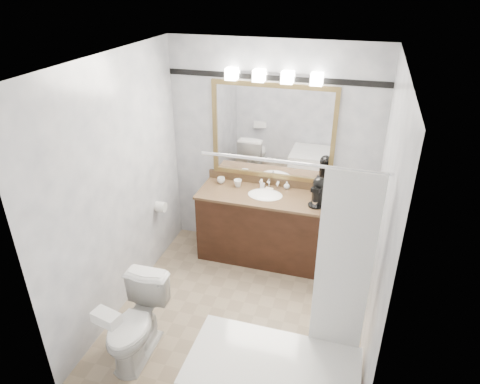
{
  "coord_description": "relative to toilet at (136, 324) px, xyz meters",
  "views": [
    {
      "loc": [
        0.94,
        -3.17,
        3.09
      ],
      "look_at": [
        -0.1,
        0.35,
        1.2
      ],
      "focal_mm": 32.0,
      "sensor_mm": 36.0,
      "label": 1
    }
  ],
  "objects": [
    {
      "name": "cup_right",
      "position": [
        0.37,
        1.88,
        0.53
      ],
      "size": [
        0.12,
        0.12,
        0.09
      ],
      "primitive_type": "imported",
      "rotation": [
        0.0,
        0.0,
        0.31
      ],
      "color": "white",
      "rests_on": "vanity"
    },
    {
      "name": "vanity_light_bar",
      "position": [
        0.72,
        1.98,
        1.77
      ],
      "size": [
        1.02,
        0.14,
        0.12
      ],
      "color": "silver",
      "rests_on": "room"
    },
    {
      "name": "soap_bottle_a",
      "position": [
        0.66,
        1.92,
        0.54
      ],
      "size": [
        0.05,
        0.05,
        0.1
      ],
      "primitive_type": "imported",
      "rotation": [
        0.0,
        0.0,
        -0.1
      ],
      "color": "white",
      "rests_on": "vanity"
    },
    {
      "name": "soap_bottle_b",
      "position": [
        0.93,
        1.99,
        0.54
      ],
      "size": [
        0.09,
        0.09,
        0.09
      ],
      "primitive_type": "imported",
      "rotation": [
        0.0,
        0.0,
        -0.35
      ],
      "color": "white",
      "rests_on": "vanity"
    },
    {
      "name": "bathtub",
      "position": [
        1.28,
        -0.14,
        -0.08
      ],
      "size": [
        1.3,
        0.75,
        1.96
      ],
      "color": "white",
      "rests_on": "ground"
    },
    {
      "name": "mirror",
      "position": [
        0.72,
        2.04,
        1.14
      ],
      "size": [
        1.4,
        0.04,
        1.1
      ],
      "color": "olive",
      "rests_on": "room"
    },
    {
      "name": "soap_bar",
      "position": [
        0.74,
        1.89,
        0.5
      ],
      "size": [
        0.1,
        0.07,
        0.03
      ],
      "primitive_type": "cube",
      "rotation": [
        0.0,
        0.0,
        -0.22
      ],
      "color": "beige",
      "rests_on": "vanity"
    },
    {
      "name": "accent_stripe",
      "position": [
        0.72,
        2.05,
        1.74
      ],
      "size": [
        2.4,
        0.01,
        0.06
      ],
      "primitive_type": "cube",
      "color": "black",
      "rests_on": "room"
    },
    {
      "name": "tissue_box",
      "position": [
        0.0,
        -0.36,
        0.4
      ],
      "size": [
        0.24,
        0.16,
        0.09
      ],
      "primitive_type": "cube",
      "rotation": [
        0.0,
        0.0,
        -0.23
      ],
      "color": "white",
      "rests_on": "toilet"
    },
    {
      "name": "vanity",
      "position": [
        0.72,
        1.77,
        0.08
      ],
      "size": [
        1.53,
        0.58,
        0.97
      ],
      "color": "black",
      "rests_on": "ground"
    },
    {
      "name": "toilet",
      "position": [
        0.0,
        0.0,
        0.0
      ],
      "size": [
        0.42,
        0.71,
        0.72
      ],
      "primitive_type": "imported",
      "rotation": [
        0.0,
        0.0,
        0.02
      ],
      "color": "white",
      "rests_on": "ground"
    },
    {
      "name": "tp_roll",
      "position": [
        -0.42,
        1.42,
        0.34
      ],
      "size": [
        0.11,
        0.12,
        0.12
      ],
      "primitive_type": "cylinder",
      "rotation": [
        0.0,
        1.57,
        0.0
      ],
      "color": "white",
      "rests_on": "room"
    },
    {
      "name": "room",
      "position": [
        0.72,
        0.76,
        0.89
      ],
      "size": [
        2.42,
        2.62,
        2.52
      ],
      "color": "gray",
      "rests_on": "ground"
    },
    {
      "name": "coffee_maker",
      "position": [
        1.32,
        1.72,
        0.65
      ],
      "size": [
        0.17,
        0.21,
        0.32
      ],
      "rotation": [
        0.0,
        0.0,
        -0.28
      ],
      "color": "black",
      "rests_on": "vanity"
    },
    {
      "name": "cup_left",
      "position": [
        0.15,
        1.92,
        0.53
      ],
      "size": [
        0.09,
        0.09,
        0.07
      ],
      "primitive_type": "imported",
      "rotation": [
        0.0,
        0.0,
        0.02
      ],
      "color": "white",
      "rests_on": "vanity"
    }
  ]
}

